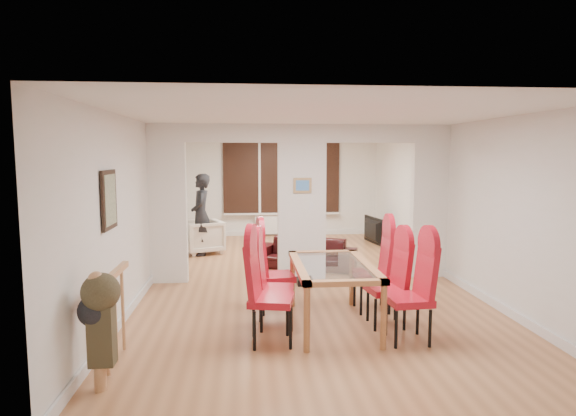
{
  "coord_description": "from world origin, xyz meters",
  "views": [
    {
      "loc": [
        -0.94,
        -7.95,
        2.11
      ],
      "look_at": [
        -0.18,
        0.6,
        1.15
      ],
      "focal_mm": 30.0,
      "sensor_mm": 36.0,
      "label": 1
    }
  ],
  "objects": [
    {
      "name": "floor",
      "position": [
        0.0,
        0.0,
        0.0
      ],
      "size": [
        5.0,
        9.0,
        0.01
      ],
      "primitive_type": "cube",
      "color": "#AD7145",
      "rests_on": "ground"
    },
    {
      "name": "room_walls",
      "position": [
        0.0,
        0.0,
        1.3
      ],
      "size": [
        5.0,
        9.0,
        2.6
      ],
      "primitive_type": null,
      "color": "silver",
      "rests_on": "floor"
    },
    {
      "name": "divider_wall",
      "position": [
        0.0,
        0.0,
        1.3
      ],
      "size": [
        5.0,
        0.18,
        2.6
      ],
      "primitive_type": "cube",
      "color": "white",
      "rests_on": "floor"
    },
    {
      "name": "bay_window_blinds",
      "position": [
        0.0,
        4.44,
        1.5
      ],
      "size": [
        3.0,
        0.08,
        1.8
      ],
      "primitive_type": "cube",
      "color": "black",
      "rests_on": "room_walls"
    },
    {
      "name": "radiator",
      "position": [
        0.0,
        4.4,
        0.3
      ],
      "size": [
        1.4,
        0.08,
        0.5
      ],
      "primitive_type": "cube",
      "color": "white",
      "rests_on": "floor"
    },
    {
      "name": "pendant_light",
      "position": [
        0.3,
        3.3,
        2.15
      ],
      "size": [
        0.36,
        0.36,
        0.36
      ],
      "primitive_type": "sphere",
      "color": "orange",
      "rests_on": "room_walls"
    },
    {
      "name": "stair_newel",
      "position": [
        -2.25,
        -3.2,
        0.55
      ],
      "size": [
        0.4,
        1.2,
        1.1
      ],
      "primitive_type": null,
      "color": "tan",
      "rests_on": "floor"
    },
    {
      "name": "wall_poster",
      "position": [
        -2.47,
        -2.4,
        1.6
      ],
      "size": [
        0.04,
        0.52,
        0.67
      ],
      "primitive_type": "cube",
      "color": "gray",
      "rests_on": "room_walls"
    },
    {
      "name": "pillar_photo",
      "position": [
        0.0,
        -0.1,
        1.6
      ],
      "size": [
        0.3,
        0.03,
        0.25
      ],
      "primitive_type": "cube",
      "color": "#4C8CD8",
      "rests_on": "divider_wall"
    },
    {
      "name": "dining_table",
      "position": [
        0.12,
        -2.25,
        0.39
      ],
      "size": [
        0.94,
        1.66,
        0.78
      ],
      "primitive_type": null,
      "color": "#A86B3E",
      "rests_on": "floor"
    },
    {
      "name": "dining_chair_la",
      "position": [
        -0.66,
        -2.75,
        0.59
      ],
      "size": [
        0.56,
        0.56,
        1.18
      ],
      "primitive_type": null,
      "rotation": [
        0.0,
        0.0,
        -0.21
      ],
      "color": "#B11221",
      "rests_on": "floor"
    },
    {
      "name": "dining_chair_lb",
      "position": [
        -0.58,
        -2.24,
        0.55
      ],
      "size": [
        0.5,
        0.5,
        1.09
      ],
      "primitive_type": null,
      "rotation": [
        0.0,
        0.0,
        -0.15
      ],
      "color": "#B11221",
      "rests_on": "floor"
    },
    {
      "name": "dining_chair_lc",
      "position": [
        -0.53,
        -1.64,
        0.56
      ],
      "size": [
        0.5,
        0.5,
        1.12
      ],
      "primitive_type": null,
      "rotation": [
        0.0,
        0.0,
        0.13
      ],
      "color": "#B11221",
      "rests_on": "floor"
    },
    {
      "name": "dining_chair_ra",
      "position": [
        0.87,
        -2.83,
        0.58
      ],
      "size": [
        0.49,
        0.49,
        1.15
      ],
      "primitive_type": null,
      "rotation": [
        0.0,
        0.0,
        0.07
      ],
      "color": "#B11221",
      "rests_on": "floor"
    },
    {
      "name": "dining_chair_rb",
      "position": [
        0.78,
        -2.32,
        0.55
      ],
      "size": [
        0.49,
        0.49,
        1.09
      ],
      "primitive_type": null,
      "rotation": [
        0.0,
        0.0,
        0.13
      ],
      "color": "#B11221",
      "rests_on": "floor"
    },
    {
      "name": "dining_chair_rc",
      "position": [
        0.75,
        -1.73,
        0.58
      ],
      "size": [
        0.47,
        0.47,
        1.15
      ],
      "primitive_type": null,
      "rotation": [
        0.0,
        0.0,
        -0.03
      ],
      "color": "#B11221",
      "rests_on": "floor"
    },
    {
      "name": "sofa",
      "position": [
        0.17,
        0.81,
        0.27
      ],
      "size": [
        1.96,
        1.37,
        0.53
      ],
      "primitive_type": "imported",
      "rotation": [
        0.0,
        0.0,
        -0.4
      ],
      "color": "black",
      "rests_on": "floor"
    },
    {
      "name": "armchair",
      "position": [
        -1.86,
        2.32,
        0.36
      ],
      "size": [
        0.99,
        1.01,
        0.72
      ],
      "primitive_type": "imported",
      "rotation": [
        0.0,
        0.0,
        -1.21
      ],
      "color": "beige",
      "rests_on": "floor"
    },
    {
      "name": "person",
      "position": [
        -1.87,
        2.15,
        0.85
      ],
      "size": [
        0.65,
        0.46,
        1.71
      ],
      "primitive_type": "imported",
      "rotation": [
        0.0,
        0.0,
        -1.49
      ],
      "color": "black",
      "rests_on": "floor"
    },
    {
      "name": "television",
      "position": [
        2.0,
        3.1,
        0.31
      ],
      "size": [
        1.09,
        0.31,
        0.62
      ],
      "primitive_type": "imported",
      "rotation": [
        0.0,
        0.0,
        1.72
      ],
      "color": "black",
      "rests_on": "floor"
    },
    {
      "name": "coffee_table",
      "position": [
        0.3,
        2.22,
        0.12
      ],
      "size": [
        1.1,
        0.58,
        0.25
      ],
      "primitive_type": null,
      "rotation": [
        0.0,
        0.0,
        -0.04
      ],
      "color": "black",
      "rests_on": "floor"
    },
    {
      "name": "bottle",
      "position": [
        0.22,
        2.13,
        0.39
      ],
      "size": [
        0.07,
        0.07,
        0.27
      ],
      "primitive_type": "cylinder",
      "color": "#143F19",
      "rests_on": "coffee_table"
    },
    {
      "name": "bowl",
      "position": [
        0.51,
        2.19,
        0.28
      ],
      "size": [
        0.23,
        0.23,
        0.06
      ],
      "primitive_type": "imported",
      "color": "black",
      "rests_on": "coffee_table"
    },
    {
      "name": "shoes",
      "position": [
        0.01,
        -0.36,
        0.05
      ],
      "size": [
        0.25,
        0.27,
        0.1
      ],
      "primitive_type": null,
      "color": "black",
      "rests_on": "floor"
    }
  ]
}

